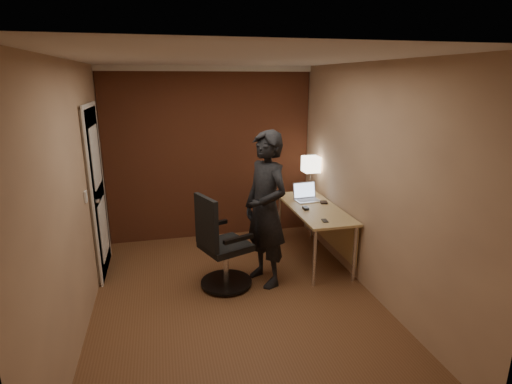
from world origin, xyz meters
TOP-DOWN VIEW (x-y plane):
  - room at (-0.27, 1.54)m, footprint 4.00×4.00m
  - desk at (1.25, 0.79)m, footprint 0.60×1.50m
  - desk_lamp at (1.36, 1.41)m, footprint 0.22×0.22m
  - laptop at (1.19, 1.10)m, footprint 0.35×0.29m
  - mouse at (1.04, 0.71)m, footprint 0.06×0.10m
  - phone at (1.10, 0.26)m, footprint 0.07×0.12m
  - wallet at (1.36, 0.91)m, footprint 0.11×0.13m
  - office_chair at (-0.12, 0.32)m, footprint 0.64×0.69m
  - person at (0.42, 0.34)m, footprint 0.64×0.77m

SIDE VIEW (x-z plane):
  - office_chair at x=-0.12m, z-range -0.06..1.03m
  - desk at x=1.25m, z-range 0.24..0.97m
  - phone at x=1.10m, z-range 0.73..0.74m
  - wallet at x=1.36m, z-range 0.73..0.75m
  - mouse at x=1.04m, z-range 0.73..0.76m
  - laptop at x=1.19m, z-range 0.68..0.91m
  - person at x=0.42m, z-range 0.00..1.79m
  - desk_lamp at x=1.36m, z-range 0.88..1.41m
  - room at x=-0.27m, z-range -0.63..3.37m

